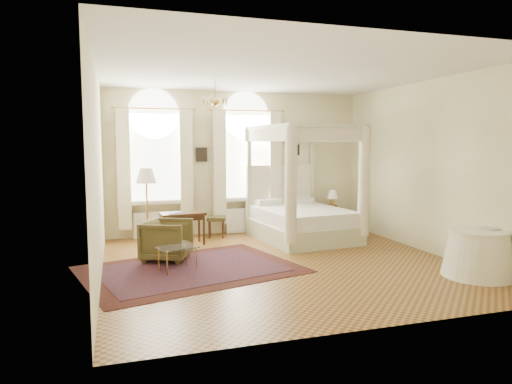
% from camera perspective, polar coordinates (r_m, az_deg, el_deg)
% --- Properties ---
extents(ground, '(6.00, 6.00, 0.00)m').
position_cam_1_polar(ground, '(8.13, 3.17, -8.88)').
color(ground, olive).
rests_on(ground, ground).
extents(room_walls, '(6.00, 6.00, 6.00)m').
position_cam_1_polar(room_walls, '(7.86, 3.25, 5.21)').
color(room_walls, '#FFF5C2').
rests_on(room_walls, ground).
extents(window_left, '(1.62, 0.27, 3.29)m').
position_cam_1_polar(window_left, '(10.29, -12.47, 2.52)').
color(window_left, silver).
rests_on(window_left, room_walls).
extents(window_right, '(1.62, 0.27, 3.29)m').
position_cam_1_polar(window_right, '(10.67, -1.15, 2.78)').
color(window_right, silver).
rests_on(window_right, room_walls).
extents(chandelier, '(0.51, 0.45, 0.50)m').
position_cam_1_polar(chandelier, '(8.80, -5.12, 11.33)').
color(chandelier, '#AC7C39').
rests_on(chandelier, room_walls).
extents(wall_pictures, '(2.54, 0.03, 0.39)m').
position_cam_1_polar(wall_pictures, '(10.71, -1.88, 4.95)').
color(wall_pictures, black).
rests_on(wall_pictures, room_walls).
extents(canopy_bed, '(2.11, 2.48, 2.49)m').
position_cam_1_polar(canopy_bed, '(10.04, 5.85, -2.74)').
color(canopy_bed, beige).
rests_on(canopy_bed, ground).
extents(nightstand, '(0.52, 0.50, 0.60)m').
position_cam_1_polar(nightstand, '(11.35, 8.91, -3.12)').
color(nightstand, '#33200E').
rests_on(nightstand, ground).
extents(nightstand_lamp, '(0.25, 0.25, 0.37)m').
position_cam_1_polar(nightstand_lamp, '(11.26, 9.56, -0.42)').
color(nightstand_lamp, '#AC7C39').
rests_on(nightstand_lamp, nightstand).
extents(writing_desk, '(0.95, 0.56, 0.68)m').
position_cam_1_polar(writing_desk, '(9.56, -9.16, -3.13)').
color(writing_desk, '#33200E').
rests_on(writing_desk, ground).
extents(laptop, '(0.42, 0.36, 0.03)m').
position_cam_1_polar(laptop, '(9.50, -10.14, -2.52)').
color(laptop, black).
rests_on(laptop, writing_desk).
extents(stool, '(0.50, 0.50, 0.47)m').
position_cam_1_polar(stool, '(10.30, -4.98, -3.50)').
color(stool, '#433D1D').
rests_on(stool, ground).
extents(armchair, '(1.06, 1.05, 0.74)m').
position_cam_1_polar(armchair, '(8.39, -11.07, -5.92)').
color(armchair, '#453C1D').
rests_on(armchair, ground).
extents(coffee_table, '(0.70, 0.58, 0.41)m').
position_cam_1_polar(coffee_table, '(7.66, -9.80, -7.05)').
color(coffee_table, white).
rests_on(coffee_table, ground).
extents(floor_lamp, '(0.41, 0.41, 1.61)m').
position_cam_1_polar(floor_lamp, '(9.46, -13.54, 1.51)').
color(floor_lamp, '#AC7C39').
rests_on(floor_lamp, ground).
extents(oriental_rug, '(3.94, 3.25, 0.01)m').
position_cam_1_polar(oriental_rug, '(7.79, -8.14, -9.54)').
color(oriental_rug, '#431810').
rests_on(oriental_rug, ground).
extents(side_table, '(1.09, 1.09, 0.75)m').
position_cam_1_polar(side_table, '(8.07, 26.01, -6.93)').
color(side_table, '#EEE9CF').
rests_on(side_table, ground).
extents(book, '(0.21, 0.26, 0.02)m').
position_cam_1_polar(book, '(8.06, 26.77, -4.15)').
color(book, black).
rests_on(book, side_table).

